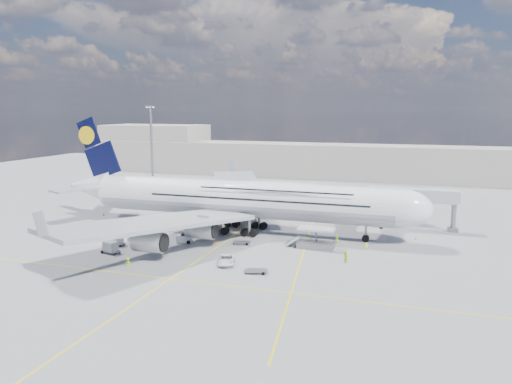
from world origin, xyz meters
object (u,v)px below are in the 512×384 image
(cone_wing_left_inner, at_px, (256,212))
(dolly_row_c, at_px, (110,247))
(crew_van, at_px, (337,238))
(cone_nose, at_px, (416,238))
(crew_tug, at_px, (128,263))
(crew_loader, at_px, (346,257))
(cargo_loader, at_px, (315,241))
(crew_nose, at_px, (366,246))
(dolly_nose_far, at_px, (256,271))
(catering_truck_inner, at_px, (216,207))
(dolly_row_b, at_px, (110,232))
(baggage_tug, at_px, (185,239))
(dolly_nose_near, at_px, (242,242))
(cone_wing_right_outer, at_px, (165,252))
(crew_wing, at_px, (111,241))
(cone_wing_left_outer, at_px, (227,208))
(jet_bridge, at_px, (396,197))
(airliner, at_px, (241,198))
(dolly_back, at_px, (142,238))
(light_mast, at_px, (152,149))
(dolly_row_a, at_px, (116,239))
(cone_tail, at_px, (104,214))
(cone_wing_right_inner, at_px, (215,243))
(service_van, at_px, (226,260))
(catering_truck_outer, at_px, (250,196))

(cone_wing_left_inner, bearing_deg, dolly_row_c, -108.45)
(crew_van, bearing_deg, cone_nose, -79.31)
(crew_tug, bearing_deg, crew_loader, 30.26)
(cargo_loader, xyz_separation_m, cone_wing_left_inner, (-19.64, 25.50, -0.97))
(crew_nose, height_order, cone_wing_left_inner, crew_nose)
(dolly_nose_far, xyz_separation_m, catering_truck_inner, (-22.22, 37.26, 1.47))
(crew_tug, bearing_deg, dolly_row_b, 140.38)
(dolly_nose_far, bearing_deg, crew_van, 50.28)
(cargo_loader, bearing_deg, dolly_row_b, -171.64)
(cargo_loader, bearing_deg, baggage_tug, -170.11)
(dolly_row_c, distance_m, crew_tug, 9.40)
(baggage_tug, xyz_separation_m, crew_tug, (-1.89, -16.14, 0.02))
(dolly_nose_near, xyz_separation_m, crew_loader, (19.93, -5.73, 0.63))
(cone_wing_right_outer, bearing_deg, cone_wing_left_inner, 83.15)
(dolly_nose_far, distance_m, crew_wing, 30.25)
(cone_wing_left_outer, bearing_deg, baggage_tug, -82.41)
(jet_bridge, bearing_deg, cone_wing_left_inner, 167.13)
(crew_van, bearing_deg, crew_wing, 96.71)
(airliner, distance_m, crew_van, 20.72)
(dolly_row_b, height_order, dolly_back, dolly_row_b)
(crew_wing, bearing_deg, light_mast, 41.89)
(dolly_nose_near, relative_size, cone_wing_left_inner, 5.92)
(dolly_row_a, distance_m, cone_wing_right_outer, 11.02)
(catering_truck_inner, relative_size, cone_tail, 11.67)
(cargo_loader, bearing_deg, cone_wing_right_inner, -169.39)
(cargo_loader, xyz_separation_m, dolly_row_a, (-34.92, -9.65, -0.17))
(airliner, height_order, cone_wing_left_inner, airliner)
(crew_wing, bearing_deg, dolly_row_b, 54.92)
(dolly_nose_near, bearing_deg, cone_wing_left_inner, 87.39)
(dolly_row_b, xyz_separation_m, cone_wing_right_inner, (20.85, 2.34, -0.89))
(crew_tug, bearing_deg, dolly_back, 122.26)
(crew_tug, bearing_deg, service_van, 33.33)
(dolly_row_b, distance_m, cone_wing_left_inner, 36.61)
(dolly_back, distance_m, dolly_nose_near, 19.37)
(catering_truck_inner, bearing_deg, catering_truck_outer, 65.97)
(airliner, bearing_deg, dolly_row_c, -127.37)
(crew_van, height_order, cone_wing_left_inner, crew_van)
(dolly_row_b, xyz_separation_m, dolly_back, (6.27, 0.92, -0.84))
(dolly_nose_far, distance_m, baggage_tug, 21.85)
(crew_loader, distance_m, cone_tail, 61.88)
(light_mast, height_order, dolly_row_b, light_mast)
(catering_truck_outer, relative_size, cone_wing_right_outer, 11.77)
(catering_truck_outer, distance_m, crew_wing, 49.22)
(dolly_row_b, relative_size, service_van, 0.68)
(dolly_row_a, xyz_separation_m, crew_nose, (43.89, 10.73, -0.31))
(crew_loader, distance_m, cone_nose, 21.72)
(crew_nose, relative_size, cone_nose, 2.92)
(cone_wing_left_outer, distance_m, cone_tail, 29.35)
(cargo_loader, distance_m, dolly_nose_near, 13.53)
(cargo_loader, xyz_separation_m, dolly_nose_near, (-13.40, -1.63, -0.90))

